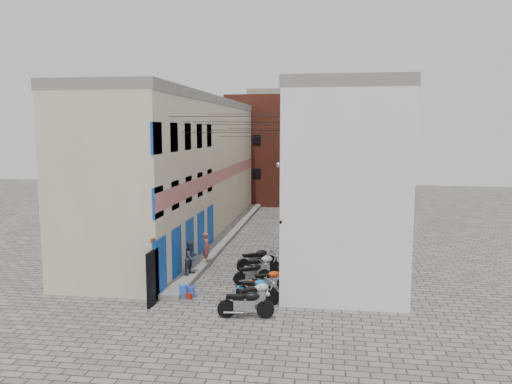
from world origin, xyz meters
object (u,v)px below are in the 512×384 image
at_px(motorcycle_b, 257,294).
at_px(motorcycle_g, 257,258).
at_px(water_jug_near, 183,291).
at_px(red_crate, 189,295).
at_px(motorcycle_f, 263,264).
at_px(person_b, 191,258).
at_px(motorcycle_a, 246,302).
at_px(water_jug_far, 191,292).
at_px(motorcycle_e, 252,272).
at_px(motorcycle_d, 270,279).
at_px(person_a, 207,247).
at_px(motorcycle_c, 256,287).

height_order(motorcycle_b, motorcycle_g, motorcycle_g).
bearing_deg(water_jug_near, motorcycle_g, 60.60).
bearing_deg(red_crate, water_jug_near, 177.08).
height_order(motorcycle_b, motorcycle_f, motorcycle_f).
bearing_deg(person_b, motorcycle_g, -36.14).
bearing_deg(motorcycle_g, motorcycle_a, -29.39).
xyz_separation_m(motorcycle_g, water_jug_far, (-2.15, -4.33, -0.40)).
distance_m(motorcycle_e, motorcycle_f, 1.12).
relative_size(motorcycle_b, water_jug_far, 4.47).
distance_m(motorcycle_b, motorcycle_f, 4.23).
height_order(motorcycle_e, water_jug_near, motorcycle_e).
height_order(motorcycle_e, water_jug_far, motorcycle_e).
distance_m(motorcycle_f, motorcycle_g, 1.03).
relative_size(motorcycle_d, person_a, 1.21).
bearing_deg(water_jug_far, water_jug_near, -168.38).
bearing_deg(motorcycle_e, motorcycle_d, 8.18).
bearing_deg(motorcycle_e, motorcycle_a, -27.77).
height_order(motorcycle_g, water_jug_near, motorcycle_g).
distance_m(motorcycle_d, motorcycle_g, 3.21).
xyz_separation_m(motorcycle_f, water_jug_near, (-2.87, -3.45, -0.33)).
bearing_deg(motorcycle_g, person_a, -129.34).
bearing_deg(water_jug_far, person_b, 105.45).
xyz_separation_m(person_a, person_b, (-0.21, -2.13, 0.02)).
bearing_deg(motorcycle_d, water_jug_far, -90.79).
relative_size(motorcycle_a, motorcycle_e, 1.17).
distance_m(person_b, water_jug_far, 2.68).
distance_m(motorcycle_a, motorcycle_c, 2.18).
bearing_deg(motorcycle_b, motorcycle_e, 155.87).
bearing_deg(motorcycle_a, person_b, -149.04).
distance_m(motorcycle_e, motorcycle_g, 2.02).
height_order(motorcycle_a, motorcycle_f, motorcycle_a).
xyz_separation_m(motorcycle_g, water_jug_near, (-2.48, -4.39, -0.36)).
height_order(motorcycle_e, motorcycle_g, motorcycle_g).
height_order(motorcycle_b, motorcycle_e, motorcycle_b).
bearing_deg(person_a, red_crate, 169.92).
bearing_deg(water_jug_near, red_crate, -2.92).
bearing_deg(motorcycle_c, person_b, -129.08).
relative_size(motorcycle_c, motorcycle_f, 0.82).
relative_size(motorcycle_c, person_b, 1.07).
relative_size(motorcycle_g, red_crate, 6.02).
height_order(motorcycle_f, motorcycle_g, motorcycle_g).
relative_size(motorcycle_c, motorcycle_e, 0.93).
xyz_separation_m(motorcycle_d, red_crate, (-3.22, -1.35, -0.43)).
bearing_deg(motorcycle_a, red_crate, -130.05).
xyz_separation_m(motorcycle_e, red_crate, (-2.29, -2.39, -0.41)).
distance_m(motorcycle_c, water_jug_near, 3.03).
relative_size(motorcycle_a, water_jug_near, 3.96).
distance_m(motorcycle_a, water_jug_near, 3.48).
xyz_separation_m(motorcycle_a, water_jug_far, (-2.61, 1.90, -0.39)).
bearing_deg(water_jug_far, motorcycle_f, 53.03).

